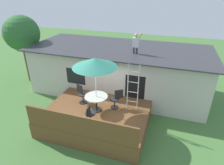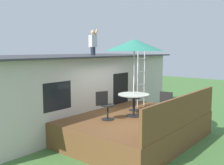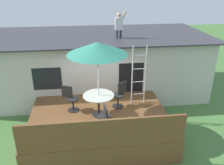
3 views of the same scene
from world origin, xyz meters
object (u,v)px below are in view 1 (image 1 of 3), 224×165
at_px(patio_umbrella, 95,63).
at_px(patio_chair_near, 90,114).
at_px(patio_table, 96,99).
at_px(patio_chair_left, 82,94).
at_px(patio_chair_right, 116,99).
at_px(step_ladder, 133,87).
at_px(backyard_tree, 22,34).
at_px(person_figure, 136,42).

distance_m(patio_umbrella, patio_chair_near, 2.13).
relative_size(patio_table, patio_umbrella, 0.41).
bearing_deg(patio_chair_left, patio_chair_right, 26.66).
distance_m(step_ladder, patio_chair_right, 0.99).
height_order(patio_umbrella, step_ladder, patio_umbrella).
relative_size(patio_table, backyard_tree, 0.24).
bearing_deg(backyard_tree, patio_umbrella, -25.84).
relative_size(patio_table, patio_chair_right, 1.13).
distance_m(step_ladder, patio_chair_left, 2.55).
xyz_separation_m(patio_chair_left, patio_chair_right, (1.73, 0.08, 0.00)).
relative_size(person_figure, patio_chair_right, 1.21).
bearing_deg(patio_chair_right, patio_umbrella, -0.00).
distance_m(patio_umbrella, person_figure, 3.07).
height_order(person_figure, patio_chair_left, person_figure).
xyz_separation_m(step_ladder, person_figure, (-0.40, 2.17, 1.48)).
xyz_separation_m(person_figure, patio_chair_right, (-0.33, -2.36, -2.12)).
height_order(patio_table, patio_chair_right, patio_chair_right).
relative_size(person_figure, patio_chair_left, 1.21).
distance_m(patio_table, step_ladder, 1.73).
xyz_separation_m(patio_table, patio_chair_right, (0.78, 0.50, -0.13)).
xyz_separation_m(patio_umbrella, patio_chair_right, (0.78, 0.50, -1.89)).
relative_size(patio_chair_right, patio_chair_near, 1.00).
bearing_deg(patio_chair_left, patio_umbrella, 0.00).
height_order(patio_umbrella, patio_chair_near, patio_umbrella).
xyz_separation_m(person_figure, patio_chair_near, (-1.00, -3.84, -2.12)).
bearing_deg(person_figure, step_ladder, -79.58).
bearing_deg(backyard_tree, step_ladder, -16.79).
distance_m(patio_table, person_figure, 3.66).
bearing_deg(person_figure, backyard_tree, 178.67).
bearing_deg(backyard_tree, patio_chair_right, -19.76).
bearing_deg(person_figure, patio_umbrella, -111.21).
xyz_separation_m(patio_table, step_ladder, (1.51, 0.69, 0.51)).
bearing_deg(patio_chair_right, step_ladder, 161.74).
bearing_deg(backyard_tree, patio_chair_left, -26.16).
xyz_separation_m(patio_chair_left, patio_chair_near, (1.06, -1.41, 0.00)).
relative_size(patio_table, step_ladder, 0.47).
bearing_deg(step_ladder, person_figure, 100.42).
distance_m(person_figure, backyard_tree, 7.36).
xyz_separation_m(patio_table, person_figure, (1.11, 2.86, 1.99)).
xyz_separation_m(patio_chair_left, backyard_tree, (-5.31, 2.61, 1.99)).
relative_size(person_figure, patio_chair_near, 1.21).
distance_m(patio_umbrella, patio_chair_right, 2.11).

